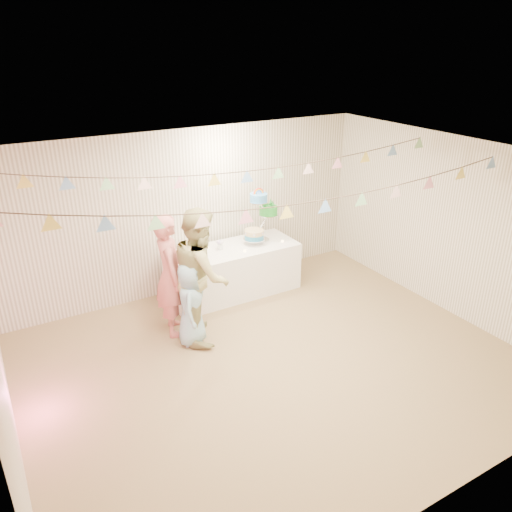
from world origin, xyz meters
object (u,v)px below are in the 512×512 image
cake_stand (261,218)px  person_child (191,304)px  table (233,270)px  person_adult_b (201,275)px  person_adult_a (170,275)px

cake_stand → person_child: 2.08m
table → person_child: bearing=-139.1°
table → person_child: (-1.15, -1.00, 0.20)m
person_adult_b → person_adult_a: bearing=66.0°
person_adult_a → table: bearing=-51.4°
cake_stand → person_adult_a: (-1.81, -0.65, -0.29)m
person_child → table: bearing=-18.4°
table → cake_stand: 0.95m
table → person_adult_b: person_adult_b is taller
cake_stand → person_adult_a: 1.95m
cake_stand → person_adult_b: size_ratio=0.45×
cake_stand → person_adult_a: bearing=-160.4°
cake_stand → person_adult_b: bearing=-147.5°
cake_stand → person_adult_a: person_adult_a is taller
table → person_adult_a: (-1.26, -0.60, 0.48)m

